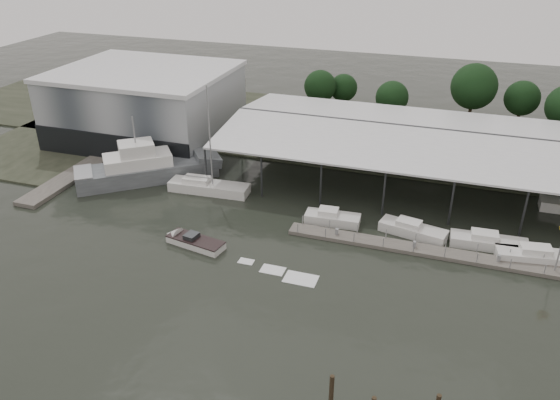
% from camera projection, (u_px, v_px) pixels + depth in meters
% --- Properties ---
extents(ground, '(200.00, 200.00, 0.00)m').
position_uv_depth(ground, '(249.00, 280.00, 50.65)').
color(ground, black).
rests_on(ground, ground).
extents(land_strip_far, '(140.00, 30.00, 0.30)m').
position_uv_depth(land_strip_far, '(346.00, 131.00, 86.03)').
color(land_strip_far, '#404433').
rests_on(land_strip_far, ground).
extents(land_strip_west, '(20.00, 40.00, 0.30)m').
position_uv_depth(land_strip_west, '(84.00, 128.00, 87.16)').
color(land_strip_west, '#404433').
rests_on(land_strip_west, ground).
extents(storage_warehouse, '(24.50, 20.50, 10.50)m').
position_uv_depth(storage_warehouse, '(146.00, 104.00, 81.36)').
color(storage_warehouse, '#959A9E').
rests_on(storage_warehouse, ground).
extents(covered_boat_shed, '(58.24, 24.00, 6.96)m').
position_uv_depth(covered_boat_shed, '(460.00, 137.00, 66.68)').
color(covered_boat_shed, silver).
rests_on(covered_boat_shed, ground).
extents(trawler_dock, '(3.00, 18.00, 0.50)m').
position_uv_depth(trawler_dock, '(73.00, 175.00, 70.79)').
color(trawler_dock, '#6A665D').
rests_on(trawler_dock, ground).
extents(floating_dock, '(28.00, 2.00, 1.40)m').
position_uv_depth(floating_dock, '(424.00, 250.00, 54.77)').
color(floating_dock, '#6A665D').
rests_on(floating_dock, ground).
extents(grey_trawler, '(17.08, 14.91, 8.84)m').
position_uv_depth(grey_trawler, '(148.00, 168.00, 69.56)').
color(grey_trawler, slate).
rests_on(grey_trawler, ground).
extents(white_sailboat, '(10.05, 3.18, 13.56)m').
position_uv_depth(white_sailboat, '(208.00, 187.00, 66.72)').
color(white_sailboat, silver).
rests_on(white_sailboat, ground).
extents(speedboat_underway, '(17.75, 5.14, 2.00)m').
position_uv_depth(speedboat_underway, '(191.00, 241.00, 56.02)').
color(speedboat_underway, silver).
rests_on(speedboat_underway, ground).
extents(moored_cruiser_0, '(6.11, 2.57, 1.70)m').
position_uv_depth(moored_cruiser_0, '(332.00, 218.00, 59.88)').
color(moored_cruiser_0, silver).
rests_on(moored_cruiser_0, ground).
extents(moored_cruiser_1, '(7.32, 3.70, 1.70)m').
position_uv_depth(moored_cruiser_1, '(412.00, 230.00, 57.61)').
color(moored_cruiser_1, silver).
rests_on(moored_cruiser_1, ground).
extents(moored_cruiser_2, '(7.67, 2.59, 1.70)m').
position_uv_depth(moored_cruiser_2, '(488.00, 242.00, 55.45)').
color(moored_cruiser_2, silver).
rests_on(moored_cruiser_2, ground).
extents(moored_cruiser_3, '(8.42, 3.37, 1.70)m').
position_uv_depth(moored_cruiser_3, '(539.00, 256.00, 53.05)').
color(moored_cruiser_3, silver).
rests_on(moored_cruiser_3, ground).
extents(horizon_tree_line, '(68.98, 10.78, 10.51)m').
position_uv_depth(horizon_tree_line, '(520.00, 100.00, 81.59)').
color(horizon_tree_line, black).
rests_on(horizon_tree_line, ground).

